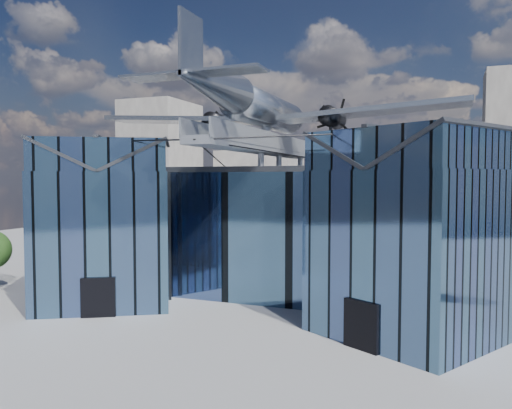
% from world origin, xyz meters
% --- Properties ---
extents(ground_plane, '(120.00, 120.00, 0.00)m').
position_xyz_m(ground_plane, '(0.00, 0.00, 0.00)').
color(ground_plane, gray).
extents(museum, '(32.88, 24.50, 17.60)m').
position_xyz_m(museum, '(0.00, 5.82, 5.54)').
color(museum, '#415E85').
rests_on(museum, ground).
extents(bg_towers, '(77.00, 24.50, 26.00)m').
position_xyz_m(bg_towers, '(1.45, 50.49, 10.01)').
color(bg_towers, gray).
rests_on(bg_towers, ground).
extents(tree_side_w, '(3.64, 3.64, 4.84)m').
position_xyz_m(tree_side_w, '(-21.78, 5.76, 3.28)').
color(tree_side_w, '#372216').
rests_on(tree_side_w, ground).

